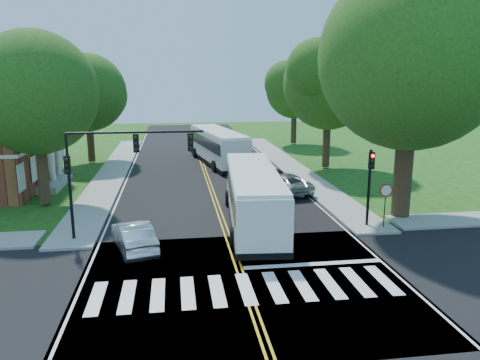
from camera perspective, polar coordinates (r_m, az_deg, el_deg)
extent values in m
plane|color=#134812|center=(20.28, 0.52, -12.52)|extent=(140.00, 140.00, 0.00)
cube|color=black|center=(37.27, -3.66, -0.77)|extent=(14.00, 96.00, 0.01)
cube|color=black|center=(20.28, 0.52, -12.51)|extent=(60.00, 12.00, 0.01)
cube|color=gold|center=(41.16, -4.10, 0.51)|extent=(0.36, 70.00, 0.01)
cube|color=silver|center=(41.26, -13.56, 0.22)|extent=(0.12, 70.00, 0.01)
cube|color=silver|center=(42.17, 5.15, 0.79)|extent=(0.12, 70.00, 0.01)
cube|color=silver|center=(19.83, 0.74, -13.09)|extent=(12.60, 3.00, 0.01)
cube|color=silver|center=(22.44, 8.90, -10.08)|extent=(6.60, 0.40, 0.01)
cube|color=gray|center=(44.33, -15.15, 1.06)|extent=(2.60, 40.00, 0.15)
cube|color=gray|center=(45.36, 6.13, 1.68)|extent=(2.60, 40.00, 0.15)
cylinder|color=#351D15|center=(30.06, 19.30, 1.42)|extent=(1.10, 1.10, 6.00)
sphere|color=#3A671E|center=(29.58, 20.23, 13.88)|extent=(10.80, 10.80, 10.80)
cylinder|color=#351D15|center=(33.86, -22.94, 1.28)|extent=(0.70, 0.70, 4.80)
sphere|color=#3A671E|center=(33.33, -23.68, 9.74)|extent=(8.00, 8.00, 8.00)
cylinder|color=#351D15|center=(49.25, -17.76, 4.70)|extent=(0.70, 0.70, 4.40)
sphere|color=#3A671E|center=(48.87, -18.13, 10.13)|extent=(7.60, 7.60, 7.60)
cylinder|color=#351D15|center=(44.91, 10.50, 4.76)|extent=(0.70, 0.70, 5.00)
sphere|color=#3A671E|center=(44.51, 10.77, 11.45)|extent=(8.40, 8.40, 8.40)
cylinder|color=#351D15|center=(60.45, 6.57, 6.58)|extent=(0.70, 0.70, 4.40)
sphere|color=#3A671E|center=(60.15, 6.68, 10.88)|extent=(7.20, 7.20, 7.20)
cube|color=silver|center=(39.57, -22.29, 5.56)|extent=(1.40, 6.00, 0.45)
cube|color=gray|center=(40.22, -21.80, -0.31)|extent=(1.80, 6.00, 0.50)
cylinder|color=silver|center=(37.78, -22.78, 1.69)|extent=(0.50, 0.50, 4.20)
cylinder|color=silver|center=(39.88, -22.01, 2.28)|extent=(0.50, 0.50, 4.20)
cylinder|color=silver|center=(41.99, -21.32, 2.82)|extent=(0.50, 0.50, 4.20)
cylinder|color=black|center=(25.98, -19.95, -1.89)|extent=(0.16, 0.16, 4.60)
cube|color=black|center=(25.49, -20.30, 1.73)|extent=(0.30, 0.22, 0.95)
sphere|color=black|center=(25.30, -20.42, 2.34)|extent=(0.18, 0.18, 0.18)
cylinder|color=black|center=(24.89, -12.58, 5.70)|extent=(7.00, 0.12, 0.12)
cube|color=black|center=(24.81, -12.55, 4.40)|extent=(0.30, 0.22, 0.95)
cube|color=black|center=(24.75, -6.06, 4.61)|extent=(0.30, 0.22, 0.95)
cylinder|color=black|center=(27.71, 15.43, -0.92)|extent=(0.16, 0.16, 4.40)
cube|color=black|center=(27.25, 15.75, 2.28)|extent=(0.30, 0.22, 0.95)
sphere|color=#FF0A05|center=(27.08, 15.91, 2.85)|extent=(0.18, 0.18, 0.18)
cylinder|color=black|center=(27.87, 17.22, -3.30)|extent=(0.06, 0.06, 2.20)
cylinder|color=#A50A07|center=(27.58, 17.39, -1.22)|extent=(0.76, 0.04, 0.76)
cube|color=silver|center=(27.61, 1.63, -2.03)|extent=(3.70, 12.57, 2.89)
cube|color=black|center=(27.48, 1.63, -0.97)|extent=(3.70, 11.71, 1.00)
cube|color=black|center=(33.59, 0.70, 1.26)|extent=(2.57, 0.31, 1.68)
cube|color=orange|center=(33.42, 0.71, 2.85)|extent=(1.79, 0.25, 0.34)
cube|color=black|center=(27.96, 1.61, -4.57)|extent=(3.76, 12.68, 0.32)
cube|color=silver|center=(27.27, 1.65, 1.02)|extent=(3.61, 12.20, 0.23)
cylinder|color=black|center=(31.97, 3.42, -2.09)|extent=(0.42, 1.03, 1.01)
cylinder|color=black|center=(31.77, -1.48, -2.17)|extent=(0.42, 1.03, 1.01)
cylinder|color=black|center=(24.51, 5.59, -6.75)|extent=(0.42, 1.03, 1.01)
cylinder|color=black|center=(24.24, -0.85, -6.91)|extent=(0.42, 1.03, 1.01)
cube|color=silver|center=(46.68, -2.72, 4.06)|extent=(4.88, 13.02, 2.97)
cube|color=black|center=(46.60, -2.73, 4.71)|extent=(4.80, 12.16, 1.03)
cube|color=black|center=(52.79, -4.58, 5.44)|extent=(2.62, 0.55, 1.73)
cube|color=orange|center=(52.68, -4.60, 6.49)|extent=(1.83, 0.41, 0.35)
cube|color=black|center=(46.90, -2.71, 2.46)|extent=(4.95, 13.13, 0.32)
cube|color=silver|center=(46.48, -2.74, 5.94)|extent=(4.76, 12.64, 0.24)
cylinder|color=black|center=(51.24, -2.44, 3.52)|extent=(0.52, 1.08, 1.04)
cylinder|color=black|center=(50.57, -5.51, 3.35)|extent=(0.52, 1.08, 1.04)
cylinder|color=black|center=(43.61, 0.42, 1.92)|extent=(0.52, 1.08, 1.04)
cylinder|color=black|center=(42.82, -3.15, 1.70)|extent=(0.52, 1.08, 1.04)
imported|color=silver|center=(24.16, -12.82, -6.71)|extent=(2.72, 4.74, 1.48)
imported|color=#AEAFB5|center=(35.16, 5.49, -0.38)|extent=(3.68, 5.72, 1.47)
imported|color=black|center=(38.72, 3.94, 0.60)|extent=(2.28, 4.14, 1.14)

